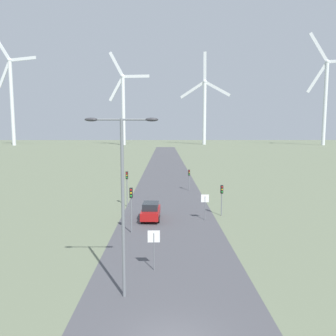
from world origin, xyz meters
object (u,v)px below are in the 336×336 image
object	(u,v)px
traffic_light_post_mid_right	(189,175)
wind_turbine_right	(326,95)
wind_turbine_left	(123,103)
stop_sign_near	(154,242)
wind_turbine_far_left	(12,95)
streetlamp	(123,186)
wind_turbine_center	(205,105)
stop_sign_far	(205,202)
traffic_light_post_near_left	(131,200)
traffic_light_post_mid_left	(127,181)
car_approaching	(151,211)
traffic_light_post_near_right	(222,193)

from	to	relation	value
traffic_light_post_mid_right	wind_turbine_right	world-z (taller)	wind_turbine_right
traffic_light_post_mid_right	wind_turbine_left	world-z (taller)	wind_turbine_left
stop_sign_near	wind_turbine_far_left	distance (m)	204.78
stop_sign_near	streetlamp	bearing A→B (deg)	-114.04
traffic_light_post_mid_right	wind_turbine_left	xyz separation A→B (m)	(-29.58, 157.31, 23.63)
stop_sign_near	wind_turbine_center	size ratio (longest dim) A/B	0.05
stop_sign_far	traffic_light_post_near_left	world-z (taller)	traffic_light_post_near_left
wind_turbine_left	traffic_light_post_mid_left	bearing A→B (deg)	-82.79
stop_sign_far	wind_turbine_right	xyz separation A→B (m)	(94.54, 170.33, 29.09)
stop_sign_near	car_approaching	bearing A→B (deg)	93.43
streetlamp	stop_sign_far	size ratio (longest dim) A/B	3.70
traffic_light_post_near_left	wind_turbine_left	world-z (taller)	wind_turbine_left
stop_sign_near	car_approaching	world-z (taller)	stop_sign_near
stop_sign_near	traffic_light_post_mid_right	distance (m)	29.32
wind_turbine_far_left	wind_turbine_left	world-z (taller)	wind_turbine_far_left
traffic_light_post_near_right	traffic_light_post_mid_right	world-z (taller)	traffic_light_post_near_right
traffic_light_post_mid_right	wind_turbine_far_left	xyz separation A→B (m)	(-96.11, 151.90, 28.14)
stop_sign_far	wind_turbine_center	xyz separation A→B (m)	(21.51, 180.59, 23.25)
traffic_light_post_mid_left	wind_turbine_right	bearing A→B (deg)	57.84
wind_turbine_left	stop_sign_near	bearing A→B (deg)	-82.32
traffic_light_post_near_left	wind_turbine_center	world-z (taller)	wind_turbine_center
streetlamp	traffic_light_post_mid_left	bearing A→B (deg)	96.08
stop_sign_near	wind_turbine_left	xyz separation A→B (m)	(-25.12, 186.29, 24.10)
traffic_light_post_near_left	traffic_light_post_mid_left	xyz separation A→B (m)	(-1.56, 10.31, 0.11)
streetlamp	wind_turbine_right	world-z (taller)	wind_turbine_right
stop_sign_near	wind_turbine_left	bearing A→B (deg)	97.68
streetlamp	wind_turbine_right	bearing A→B (deg)	61.51
streetlamp	wind_turbine_far_left	distance (m)	206.60
stop_sign_near	car_approaching	distance (m)	12.39
traffic_light_post_mid_left	wind_turbine_left	bearing A→B (deg)	97.21
traffic_light_post_near_left	traffic_light_post_near_right	xyz separation A→B (m)	(9.17, 5.87, -0.55)
traffic_light_post_mid_left	wind_turbine_left	distance (m)	170.85
car_approaching	traffic_light_post_mid_right	bearing A→B (deg)	72.66
traffic_light_post_near_left	wind_turbine_center	xyz separation A→B (m)	(28.66, 184.80, 22.10)
streetlamp	wind_turbine_right	xyz separation A→B (m)	(100.94, 186.00, 24.70)
stop_sign_near	traffic_light_post_mid_left	size ratio (longest dim) A/B	0.63
traffic_light_post_near_right	traffic_light_post_mid_right	xyz separation A→B (m)	(-2.42, 15.11, -0.10)
car_approaching	wind_turbine_center	world-z (taller)	wind_turbine_center
traffic_light_post_near_left	wind_turbine_far_left	world-z (taller)	wind_turbine_far_left
stop_sign_near	wind_turbine_left	distance (m)	189.51
wind_turbine_right	traffic_light_post_mid_left	bearing A→B (deg)	-122.16
stop_sign_near	car_approaching	xyz separation A→B (m)	(-0.74, 12.33, -0.99)
streetlamp	stop_sign_near	bearing A→B (deg)	65.96
traffic_light_post_mid_right	car_approaching	world-z (taller)	traffic_light_post_mid_right
streetlamp	car_approaching	xyz separation A→B (m)	(0.80, 15.79, -5.36)
streetlamp	traffic_light_post_mid_right	distance (m)	33.21
car_approaching	wind_turbine_center	bearing A→B (deg)	81.46
stop_sign_far	wind_turbine_far_left	xyz separation A→B (m)	(-96.51, 168.67, 28.64)
traffic_light_post_mid_right	stop_sign_far	bearing A→B (deg)	-88.63
stop_sign_near	traffic_light_post_near_right	bearing A→B (deg)	63.61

